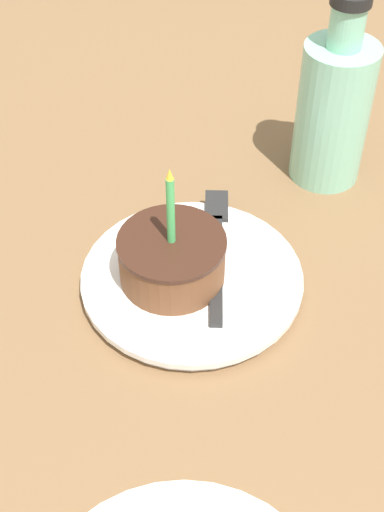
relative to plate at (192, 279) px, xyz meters
The scene contains 5 objects.
ground_plane 0.03m from the plate, 116.92° to the right, with size 2.40×2.40×0.04m.
plate is the anchor object (origin of this frame).
cake_slice 0.04m from the plate, 78.00° to the right, with size 0.10×0.10×0.13m.
fork 0.05m from the plate, 146.92° to the left, with size 0.19×0.03×0.00m.
bottle 0.24m from the plate, 139.81° to the left, with size 0.08×0.08×0.21m.
Camera 1 is at (0.47, 0.01, 0.51)m, focal length 50.00 mm.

